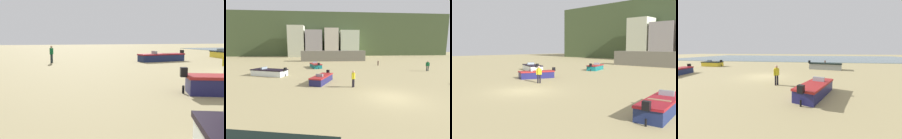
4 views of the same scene
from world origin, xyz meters
TOP-DOWN VIEW (x-y plane):
  - ground_plane at (0.00, 0.00)m, footprint 160.00×160.00m
  - headland_hill at (0.00, 66.00)m, footprint 90.00×32.00m
  - harbor_pier at (-2.53, 30.00)m, footprint 16.30×2.40m
  - townhouse_far_left at (-14.31, 46.52)m, footprint 5.39×5.03m
  - townhouse_left at (-8.27, 46.69)m, footprint 5.71×5.39m
  - townhouse_centre_left at (-2.21, 46.56)m, footprint 4.82×5.12m
  - townhouse_centre_right at (4.21, 46.94)m, footprint 6.45×5.88m
  - boat_navy_1 at (-5.40, 5.55)m, footprint 2.61×4.06m
  - boat_white_3 at (-12.41, 10.39)m, footprint 5.03×3.41m
  - boat_teal_5 at (-6.57, 17.52)m, footprint 2.47×4.02m
  - mooring_post_near_water at (5.82, 19.77)m, footprint 0.24×0.24m
  - beach_walker_foreground at (11.08, 11.99)m, footprint 0.51×0.46m
  - beach_walker_distant at (-2.37, 3.39)m, footprint 0.48×0.48m

SIDE VIEW (x-z plane):
  - ground_plane at x=0.00m, z-range 0.00..0.00m
  - boat_teal_5 at x=-6.57m, z-range -0.14..0.94m
  - boat_navy_1 at x=-5.40m, z-range -0.14..0.96m
  - boat_white_3 at x=-12.41m, z-range -0.15..1.02m
  - mooring_post_near_water at x=5.82m, z-range 0.00..0.91m
  - beach_walker_foreground at x=11.08m, z-range 0.14..1.76m
  - beach_walker_distant at x=-2.37m, z-range 0.14..1.76m
  - harbor_pier at x=-2.53m, z-range 0.00..2.64m
  - townhouse_centre_right at x=4.21m, z-range 0.00..9.23m
  - townhouse_left at x=-8.27m, z-range 0.00..9.26m
  - townhouse_centre_left at x=-2.21m, z-range 0.00..9.92m
  - townhouse_far_left at x=-14.31m, z-range 0.00..10.71m
  - headland_hill at x=0.00m, z-range 0.00..16.30m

